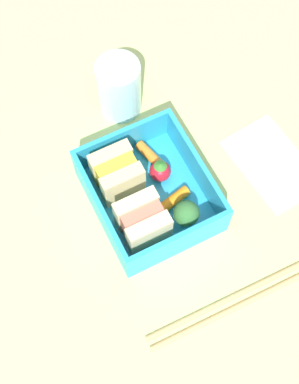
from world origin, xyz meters
TOP-DOWN VIEW (x-y plane):
  - ground_plane at (0.00, 0.00)cm, footprint 120.00×120.00cm
  - bento_tray at (0.00, 0.00)cm, footprint 15.90×13.82cm
  - bento_rim at (0.00, 0.00)cm, footprint 15.90×13.82cm
  - sandwich_left at (-3.53, 2.71)cm, footprint 5.15×5.41cm
  - sandwich_center_left at (3.53, 2.71)cm, footprint 5.15×5.41cm
  - broccoli_floret at (-5.01, -2.40)cm, footprint 3.17×3.17cm
  - carrot_stick_far_left at (-2.02, -2.35)cm, footprint 2.33×4.58cm
  - strawberry_far_left at (2.04, -2.54)cm, footprint 2.74×2.74cm
  - carrot_stick_left at (4.98, -2.61)cm, footprint 4.58×2.40cm
  - chopstick_pair at (-16.21, -2.48)cm, footprint 2.45×21.34cm
  - drinking_glass at (14.68, -2.92)cm, footprint 5.84×5.84cm
  - folded_napkin at (-2.51, -16.96)cm, footprint 13.41×9.38cm

SIDE VIEW (x-z plane):
  - ground_plane at x=0.00cm, z-range -2.00..0.00cm
  - folded_napkin at x=-2.51cm, z-range 0.00..0.40cm
  - chopstick_pair at x=-16.21cm, z-range 0.00..0.70cm
  - bento_tray at x=0.00cm, z-range 0.00..1.20cm
  - carrot_stick_left at x=4.98cm, z-range 1.20..2.53cm
  - carrot_stick_far_left at x=-2.02cm, z-range 1.20..2.59cm
  - strawberry_far_left at x=2.04cm, z-range 1.02..4.36cm
  - bento_rim at x=0.00cm, z-range 1.20..5.99cm
  - sandwich_left at x=-3.53cm, z-range 1.20..6.63cm
  - sandwich_center_left at x=3.53cm, z-range 1.20..6.63cm
  - broccoli_floret at x=-5.01cm, z-range 1.72..6.15cm
  - drinking_glass at x=14.68cm, z-range 0.00..8.63cm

